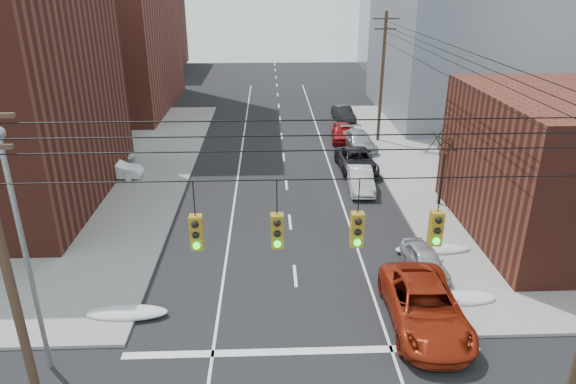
{
  "coord_description": "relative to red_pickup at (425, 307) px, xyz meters",
  "views": [
    {
      "loc": [
        -1.19,
        -9.54,
        13.52
      ],
      "look_at": [
        -0.22,
        15.5,
        3.0
      ],
      "focal_mm": 32.0,
      "sensor_mm": 36.0,
      "label": 1
    }
  ],
  "objects": [
    {
      "name": "snow_nw",
      "position": [
        -12.58,
        1.0,
        -0.68
      ],
      "size": [
        3.5,
        1.08,
        0.42
      ],
      "primitive_type": "ellipsoid",
      "color": "silver",
      "rests_on": "ground"
    },
    {
      "name": "building_brick_far",
      "position": [
        -31.18,
        66.0,
        5.11
      ],
      "size": [
        22.0,
        18.0,
        12.0
      ],
      "primitive_type": "cube",
      "color": "#522118",
      "rests_on": "ground"
    },
    {
      "name": "utility_pole_left",
      "position": [
        -13.68,
        -5.0,
        4.9
      ],
      "size": [
        2.2,
        0.28,
        11.0
      ],
      "color": "#473323",
      "rests_on": "ground"
    },
    {
      "name": "parked_car_a",
      "position": [
        1.22,
        4.16,
        -0.24
      ],
      "size": [
        1.87,
        3.92,
        1.29
      ],
      "primitive_type": "imported",
      "rotation": [
        0.0,
        0.0,
        0.09
      ],
      "color": "silver",
      "rests_on": "ground"
    },
    {
      "name": "lot_car_a",
      "position": [
        -17.49,
        17.35,
        -0.08
      ],
      "size": [
        3.97,
        1.4,
        1.31
      ],
      "primitive_type": "imported",
      "rotation": [
        0.0,
        0.0,
        1.57
      ],
      "color": "white",
      "rests_on": "sidewalk_nw"
    },
    {
      "name": "red_pickup",
      "position": [
        0.0,
        0.0,
        0.0
      ],
      "size": [
        3.11,
        6.46,
        1.77
      ],
      "primitive_type": "imported",
      "rotation": [
        0.0,
        0.0,
        -0.03
      ],
      "color": "maroon",
      "rests_on": "ground"
    },
    {
      "name": "traffic_signals",
      "position": [
        -5.08,
        -5.03,
        6.28
      ],
      "size": [
        17.0,
        0.42,
        2.02
      ],
      "color": "black",
      "rests_on": "ground"
    },
    {
      "name": "lot_car_b",
      "position": [
        -19.07,
        20.56,
        -0.1
      ],
      "size": [
        4.92,
        3.05,
        1.27
      ],
      "primitive_type": "imported",
      "rotation": [
        0.0,
        0.0,
        1.79
      ],
      "color": "#AEADB2",
      "rests_on": "sidewalk_nw"
    },
    {
      "name": "parked_car_e",
      "position": [
        0.18,
        26.38,
        -0.11
      ],
      "size": [
        2.26,
        4.7,
        1.55
      ],
      "primitive_type": "imported",
      "rotation": [
        0.0,
        0.0,
        -0.1
      ],
      "color": "maroon",
      "rests_on": "ground"
    },
    {
      "name": "snow_east_far",
      "position": [
        2.22,
        6.0,
        -0.68
      ],
      "size": [
        4.0,
        1.08,
        0.42
      ],
      "primitive_type": "ellipsoid",
      "color": "silver",
      "rests_on": "ground"
    },
    {
      "name": "utility_pole_far",
      "position": [
        3.32,
        26.0,
        4.9
      ],
      "size": [
        2.2,
        0.28,
        11.0
      ],
      "color": "#473323",
      "rests_on": "ground"
    },
    {
      "name": "snow_ne",
      "position": [
        2.22,
        1.5,
        -0.68
      ],
      "size": [
        3.0,
        1.08,
        0.42
      ],
      "primitive_type": "ellipsoid",
      "color": "silver",
      "rests_on": "ground"
    },
    {
      "name": "parked_car_f",
      "position": [
        1.22,
        33.16,
        -0.15
      ],
      "size": [
        2.11,
        4.62,
        1.47
      ],
      "primitive_type": "imported",
      "rotation": [
        0.0,
        0.0,
        0.13
      ],
      "color": "black",
      "rests_on": "ground"
    },
    {
      "name": "parked_car_d",
      "position": [
        1.22,
        23.66,
        -0.12
      ],
      "size": [
        2.82,
        5.52,
        1.53
      ],
      "primitive_type": "imported",
      "rotation": [
        0.0,
        0.0,
        0.13
      ],
      "color": "#A7A6AB",
      "rests_on": "ground"
    },
    {
      "name": "street_light",
      "position": [
        -14.68,
        -2.0,
        4.65
      ],
      "size": [
        0.44,
        0.44,
        9.32
      ],
      "color": "gray",
      "rests_on": "ground"
    },
    {
      "name": "lot_car_c",
      "position": [
        -22.79,
        13.37,
        -0.06
      ],
      "size": [
        4.71,
        1.95,
        1.36
      ],
      "primitive_type": "imported",
      "rotation": [
        0.0,
        0.0,
        1.56
      ],
      "color": "black",
      "rests_on": "sidewalk_nw"
    },
    {
      "name": "lot_car_d",
      "position": [
        -22.43,
        15.68,
        -0.12
      ],
      "size": [
        3.77,
        1.97,
        1.23
      ],
      "primitive_type": "imported",
      "rotation": [
        0.0,
        0.0,
        1.42
      ],
      "color": "#9E9EA2",
      "rests_on": "sidewalk_nw"
    },
    {
      "name": "bare_tree",
      "position": [
        4.41,
        12.0,
        1.43
      ],
      "size": [
        2.09,
        2.2,
        4.93
      ],
      "color": "black",
      "rests_on": "ground"
    },
    {
      "name": "parked_car_c",
      "position": [
        0.19,
        18.66,
        -0.11
      ],
      "size": [
        2.84,
        5.7,
        1.55
      ],
      "primitive_type": "imported",
      "rotation": [
        0.0,
        0.0,
        0.05
      ],
      "color": "black",
      "rests_on": "ground"
    },
    {
      "name": "parked_car_b",
      "position": [
        -0.14,
        14.85,
        -0.15
      ],
      "size": [
        1.82,
        4.58,
        1.48
      ],
      "primitive_type": "imported",
      "rotation": [
        0.0,
        0.0,
        -0.06
      ],
      "color": "silver",
      "rests_on": "ground"
    }
  ]
}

